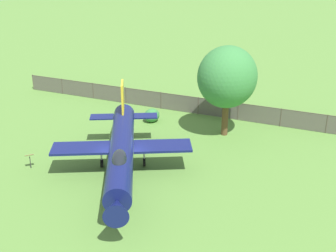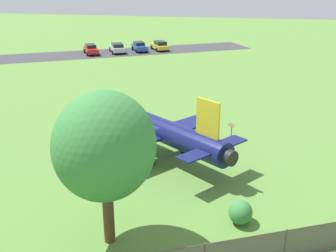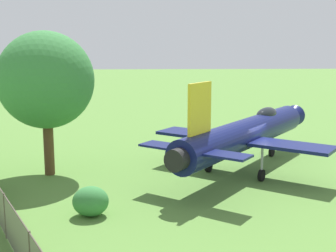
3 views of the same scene
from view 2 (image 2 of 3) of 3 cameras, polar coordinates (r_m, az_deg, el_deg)
ground_plane at (r=29.42m, az=-1.68°, el=-3.90°), size 200.00×200.00×0.00m
parking_strip at (r=69.44m, az=-5.57°, el=10.14°), size 40.13×28.21×0.00m
display_jet at (r=28.91m, az=-2.20°, el=0.06°), size 12.98×10.89×5.09m
shade_tree at (r=18.35m, az=-8.74°, el=-2.80°), size 4.56×4.90×7.40m
shrub_near_fence at (r=21.83m, az=9.98°, el=-11.63°), size 1.21×1.44×1.20m
info_plaque at (r=32.44m, az=8.77°, el=-0.16°), size 0.55×0.69×1.14m
parked_car_yellow at (r=70.69m, az=-1.14°, el=11.05°), size 3.95×4.81×1.55m
parked_car_blue at (r=69.88m, az=-3.97°, el=10.90°), size 3.65×4.65×1.51m
parked_car_silver at (r=68.84m, az=-7.02°, el=10.67°), size 3.84×5.01×1.55m
parked_car_red at (r=68.27m, az=-10.58°, el=10.39°), size 3.85×4.84×1.51m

